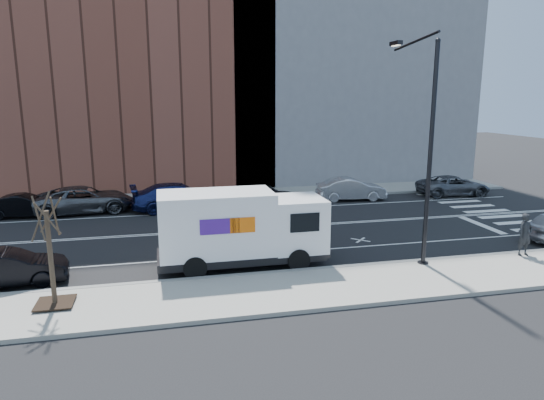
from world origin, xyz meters
name	(u,v)px	position (x,y,z in m)	size (l,w,h in m)	color
ground	(230,230)	(0.00, 0.00, 0.00)	(120.00, 120.00, 0.00)	black
sidewalk_near	(265,293)	(0.00, -8.80, 0.07)	(44.00, 3.60, 0.15)	gray
sidewalk_far	(212,196)	(0.00, 8.80, 0.07)	(44.00, 3.60, 0.15)	gray
curb_near	(255,275)	(0.00, -7.00, 0.08)	(44.00, 0.25, 0.17)	gray
curb_far	(215,201)	(0.00, 7.00, 0.08)	(44.00, 0.25, 0.17)	gray
crosswalk	(494,214)	(16.00, 0.00, 0.00)	(3.00, 14.00, 0.01)	white
road_markings	(230,230)	(0.00, 0.00, 0.00)	(40.00, 8.60, 0.01)	white
bldg_brick	(92,41)	(-8.00, 15.60, 11.00)	(26.00, 10.00, 22.00)	brown
bldg_concrete	(343,22)	(12.00, 15.60, 13.00)	(20.00, 10.00, 26.00)	slate
streetlight	(424,143)	(7.00, -6.91, 5.08)	(0.44, 4.02, 9.34)	black
street_tree	(52,268)	(-7.00, -8.40, 1.45)	(1.20, 1.20, 3.75)	black
fedex_van	(241,227)	(-0.31, -5.60, 1.66)	(6.92, 2.49, 3.16)	black
far_parked_b	(25,206)	(-11.20, 5.43, 0.68)	(1.43, 4.10, 1.35)	black
far_parked_c	(84,200)	(-8.00, 5.88, 0.80)	(2.66, 5.78, 1.61)	#52545A
far_parked_d	(179,197)	(-2.40, 5.31, 0.83)	(2.34, 5.75, 1.67)	navy
far_parked_e	(266,194)	(3.20, 5.65, 0.66)	(1.56, 3.88, 1.32)	black
far_parked_f	(351,189)	(9.10, 5.65, 0.76)	(1.61, 4.61, 1.52)	#B9BABE
far_parked_g	(453,186)	(16.80, 5.52, 0.70)	(2.34, 5.07, 1.41)	#54575D
driving_sedan	(259,223)	(1.14, -2.08, 0.82)	(1.73, 4.97, 1.64)	#A9A9AE
near_parked_rear_a	(7,268)	(-9.09, -5.85, 0.68)	(1.45, 4.16, 1.37)	black
pedestrian	(525,235)	(11.77, -7.46, 1.08)	(0.68, 0.44, 1.85)	black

